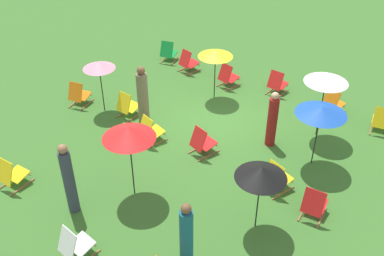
{
  "coord_description": "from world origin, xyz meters",
  "views": [
    {
      "loc": [
        -6.25,
        9.22,
        7.5
      ],
      "look_at": [
        0.0,
        1.2,
        0.5
      ],
      "focal_mm": 41.59,
      "sensor_mm": 36.0,
      "label": 1
    }
  ],
  "objects_px": {
    "umbrella_5": "(261,173)",
    "person_3": "(186,237)",
    "umbrella_2": "(327,78)",
    "deckchair_10": "(314,204)",
    "person_1": "(143,97)",
    "deckchair_4": "(228,77)",
    "deckchair_15": "(168,52)",
    "umbrella_1": "(321,111)",
    "deckchair_12": "(128,106)",
    "person_0": "(272,120)",
    "umbrella_0": "(99,65)",
    "deckchair_5": "(277,83)",
    "deckchair_0": "(381,121)",
    "deckchair_1": "(188,62)",
    "deckchair_8": "(150,131)",
    "umbrella_3": "(129,133)",
    "umbrella_4": "(216,53)",
    "deckchair_13": "(12,175)",
    "deckchair_9": "(277,178)",
    "deckchair_11": "(202,142)",
    "deckchair_14": "(79,95)",
    "deckchair_6": "(333,103)",
    "person_2": "(69,180)"
  },
  "relations": [
    {
      "from": "umbrella_1",
      "to": "umbrella_2",
      "type": "xyz_separation_m",
      "value": [
        0.47,
        -1.29,
        0.23
      ]
    },
    {
      "from": "deckchair_9",
      "to": "deckchair_11",
      "type": "relative_size",
      "value": 1.01
    },
    {
      "from": "deckchair_15",
      "to": "umbrella_5",
      "type": "distance_m",
      "value": 8.77
    },
    {
      "from": "umbrella_5",
      "to": "deckchair_11",
      "type": "bearing_deg",
      "value": -28.86
    },
    {
      "from": "deckchair_11",
      "to": "deckchair_14",
      "type": "distance_m",
      "value": 4.64
    },
    {
      "from": "deckchair_1",
      "to": "deckchair_10",
      "type": "height_order",
      "value": "same"
    },
    {
      "from": "deckchair_5",
      "to": "deckchair_11",
      "type": "relative_size",
      "value": 0.98
    },
    {
      "from": "deckchair_8",
      "to": "umbrella_3",
      "type": "bearing_deg",
      "value": 135.32
    },
    {
      "from": "deckchair_6",
      "to": "deckchair_8",
      "type": "distance_m",
      "value": 5.72
    },
    {
      "from": "umbrella_1",
      "to": "umbrella_2",
      "type": "relative_size",
      "value": 0.87
    },
    {
      "from": "deckchair_4",
      "to": "person_1",
      "type": "height_order",
      "value": "person_1"
    },
    {
      "from": "deckchair_15",
      "to": "person_1",
      "type": "relative_size",
      "value": 0.46
    },
    {
      "from": "deckchair_13",
      "to": "person_1",
      "type": "bearing_deg",
      "value": -103.09
    },
    {
      "from": "deckchair_4",
      "to": "deckchair_9",
      "type": "bearing_deg",
      "value": 147.72
    },
    {
      "from": "deckchair_9",
      "to": "person_3",
      "type": "bearing_deg",
      "value": 99.18
    },
    {
      "from": "deckchair_0",
      "to": "person_1",
      "type": "xyz_separation_m",
      "value": [
        5.78,
        3.87,
        0.51
      ]
    },
    {
      "from": "umbrella_1",
      "to": "umbrella_2",
      "type": "bearing_deg",
      "value": -70.03
    },
    {
      "from": "deckchair_5",
      "to": "deckchair_15",
      "type": "height_order",
      "value": "same"
    },
    {
      "from": "deckchair_5",
      "to": "deckchair_0",
      "type": "bearing_deg",
      "value": 179.13
    },
    {
      "from": "deckchair_15",
      "to": "umbrella_2",
      "type": "height_order",
      "value": "umbrella_2"
    },
    {
      "from": "umbrella_5",
      "to": "person_0",
      "type": "xyz_separation_m",
      "value": [
        1.3,
        -2.92,
        -0.77
      ]
    },
    {
      "from": "deckchair_8",
      "to": "deckchair_14",
      "type": "distance_m",
      "value": 3.15
    },
    {
      "from": "person_2",
      "to": "person_0",
      "type": "bearing_deg",
      "value": 131.18
    },
    {
      "from": "deckchair_15",
      "to": "person_1",
      "type": "distance_m",
      "value": 4.23
    },
    {
      "from": "deckchair_5",
      "to": "person_0",
      "type": "xyz_separation_m",
      "value": [
        -1.26,
        2.64,
        0.43
      ]
    },
    {
      "from": "deckchair_1",
      "to": "deckchair_5",
      "type": "bearing_deg",
      "value": -158.29
    },
    {
      "from": "deckchair_15",
      "to": "deckchair_13",
      "type": "bearing_deg",
      "value": 84.4
    },
    {
      "from": "person_1",
      "to": "person_3",
      "type": "distance_m",
      "value": 5.42
    },
    {
      "from": "deckchair_0",
      "to": "deckchair_12",
      "type": "xyz_separation_m",
      "value": [
        6.39,
        3.93,
        0.0
      ]
    },
    {
      "from": "deckchair_0",
      "to": "person_0",
      "type": "height_order",
      "value": "person_0"
    },
    {
      "from": "umbrella_5",
      "to": "person_3",
      "type": "bearing_deg",
      "value": 71.9
    },
    {
      "from": "person_0",
      "to": "umbrella_0",
      "type": "bearing_deg",
      "value": -75.59
    },
    {
      "from": "deckchair_1",
      "to": "deckchair_10",
      "type": "distance_m",
      "value": 7.82
    },
    {
      "from": "deckchair_10",
      "to": "person_1",
      "type": "xyz_separation_m",
      "value": [
        5.73,
        -0.5,
        0.51
      ]
    },
    {
      "from": "deckchair_5",
      "to": "person_0",
      "type": "distance_m",
      "value": 2.95
    },
    {
      "from": "deckchair_9",
      "to": "deckchair_14",
      "type": "distance_m",
      "value": 6.94
    },
    {
      "from": "umbrella_5",
      "to": "person_1",
      "type": "xyz_separation_m",
      "value": [
        4.85,
        -1.57,
        -0.68
      ]
    },
    {
      "from": "umbrella_5",
      "to": "deckchair_13",
      "type": "bearing_deg",
      "value": 25.07
    },
    {
      "from": "deckchair_10",
      "to": "umbrella_0",
      "type": "relative_size",
      "value": 0.49
    },
    {
      "from": "deckchair_1",
      "to": "umbrella_1",
      "type": "xyz_separation_m",
      "value": [
        -5.88,
        2.12,
        1.27
      ]
    },
    {
      "from": "deckchair_12",
      "to": "umbrella_5",
      "type": "distance_m",
      "value": 5.79
    },
    {
      "from": "umbrella_5",
      "to": "person_0",
      "type": "height_order",
      "value": "umbrella_5"
    },
    {
      "from": "deckchair_1",
      "to": "deckchair_9",
      "type": "relative_size",
      "value": 0.98
    },
    {
      "from": "deckchair_6",
      "to": "umbrella_4",
      "type": "bearing_deg",
      "value": 35.12
    },
    {
      "from": "umbrella_2",
      "to": "umbrella_5",
      "type": "xyz_separation_m",
      "value": [
        -0.46,
        4.17,
        -0.3
      ]
    },
    {
      "from": "deckchair_0",
      "to": "deckchair_11",
      "type": "bearing_deg",
      "value": 35.05
    },
    {
      "from": "person_3",
      "to": "umbrella_4",
      "type": "bearing_deg",
      "value": -72.44
    },
    {
      "from": "umbrella_1",
      "to": "umbrella_4",
      "type": "xyz_separation_m",
      "value": [
        4.06,
        -1.2,
        -0.05
      ]
    },
    {
      "from": "deckchair_10",
      "to": "person_1",
      "type": "relative_size",
      "value": 0.45
    },
    {
      "from": "deckchair_13",
      "to": "deckchair_15",
      "type": "distance_m",
      "value": 7.88
    }
  ]
}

